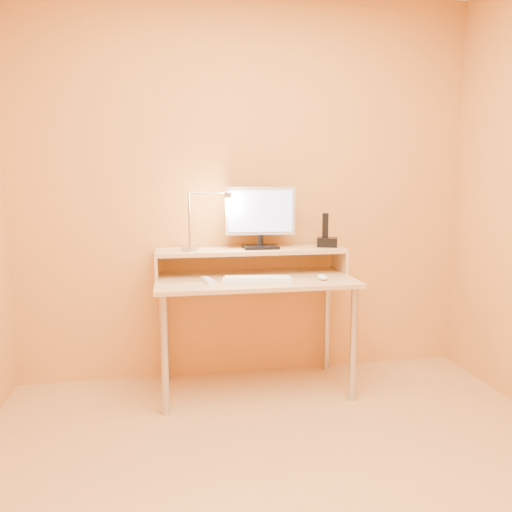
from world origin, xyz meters
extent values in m
cube|color=gold|center=(0.00, 1.50, 1.25)|extent=(3.00, 0.04, 2.50)
cylinder|color=#B0B0B9|center=(-0.55, 0.93, 0.35)|extent=(0.04, 0.04, 0.69)
cylinder|color=#B0B0B9|center=(0.55, 0.93, 0.35)|extent=(0.04, 0.04, 0.69)
cylinder|color=#B0B0B9|center=(-0.55, 1.43, 0.35)|extent=(0.04, 0.04, 0.69)
cylinder|color=#B0B0B9|center=(0.55, 1.43, 0.35)|extent=(0.04, 0.04, 0.69)
cube|color=tan|center=(0.00, 1.18, 0.71)|extent=(1.20, 0.60, 0.02)
cube|color=tan|center=(-0.59, 1.33, 0.79)|extent=(0.02, 0.30, 0.14)
cube|color=tan|center=(0.59, 1.33, 0.79)|extent=(0.02, 0.30, 0.14)
cube|color=tan|center=(0.00, 1.33, 0.87)|extent=(1.20, 0.30, 0.02)
cube|color=black|center=(0.06, 1.33, 0.89)|extent=(0.22, 0.16, 0.02)
cylinder|color=black|center=(0.06, 1.33, 0.93)|extent=(0.04, 0.04, 0.07)
cube|color=#B3B3B9|center=(0.06, 1.34, 1.12)|extent=(0.44, 0.05, 0.30)
cube|color=black|center=(0.06, 1.36, 1.12)|extent=(0.40, 0.03, 0.26)
cube|color=#ADBDFF|center=(0.06, 1.32, 1.12)|extent=(0.40, 0.02, 0.26)
cylinder|color=#B0B0B9|center=(-0.39, 1.30, 0.89)|extent=(0.10, 0.10, 0.02)
cylinder|color=#B0B0B9|center=(-0.39, 1.30, 1.07)|extent=(0.01, 0.01, 0.33)
cylinder|color=#B0B0B9|center=(-0.27, 1.30, 1.24)|extent=(0.24, 0.01, 0.01)
cylinder|color=#B0B0B9|center=(-0.15, 1.30, 1.22)|extent=(0.04, 0.04, 0.03)
cylinder|color=#FFEAC6|center=(-0.15, 1.30, 1.20)|extent=(0.03, 0.03, 0.00)
cube|color=black|center=(0.51, 1.33, 0.91)|extent=(0.16, 0.14, 0.06)
cube|color=black|center=(0.49, 1.33, 1.02)|extent=(0.05, 0.04, 0.16)
cube|color=#3383FF|center=(0.55, 1.28, 0.91)|extent=(0.01, 0.00, 0.04)
cube|color=white|center=(-0.01, 1.05, 0.73)|extent=(0.41, 0.18, 0.02)
ellipsoid|color=white|center=(0.39, 1.05, 0.74)|extent=(0.06, 0.10, 0.03)
cube|color=white|center=(-0.29, 1.10, 0.73)|extent=(0.07, 0.17, 0.02)
camera|label=1|loc=(-0.49, -1.72, 1.31)|focal=34.40mm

